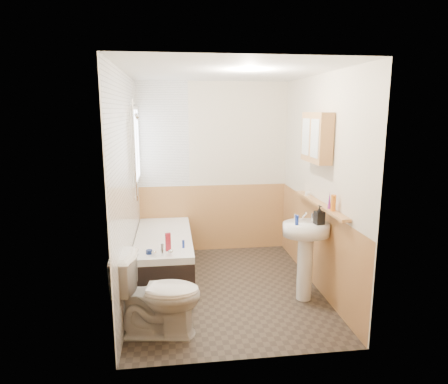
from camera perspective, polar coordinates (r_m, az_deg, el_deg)
The scene contains 26 objects.
floor at distance 4.92m, azimuth 0.24°, elevation -13.60°, with size 2.80×2.80×0.00m, color #2C251F.
ceiling at distance 4.47m, azimuth 0.26°, elevation 16.81°, with size 2.80×2.80×0.00m, color white.
wall_back at distance 5.91m, azimuth -1.61°, elevation 3.39°, with size 2.20×0.02×2.50m, color beige.
wall_front at distance 3.17m, azimuth 3.71°, elevation -3.85°, with size 2.20×0.02×2.50m, color beige.
wall_left at distance 4.52m, azimuth -13.84°, elevation 0.49°, with size 0.02×2.80×2.50m, color beige.
wall_right at distance 4.81m, azimuth 13.48°, elevation 1.16°, with size 0.02×2.80×2.50m, color beige.
wainscot_right at distance 4.98m, azimuth 12.83°, elevation -7.35°, with size 0.01×2.80×1.00m, color tan.
wainscot_front at distance 3.47m, azimuth 3.46°, elevation -15.78°, with size 2.20×0.01×1.00m, color tan.
wainscot_back at distance 6.04m, azimuth -1.54°, elevation -3.70°, with size 2.20×0.01×1.00m, color tan.
tile_cladding_left at distance 4.52m, azimuth -13.56°, elevation 0.50°, with size 0.01×2.80×2.50m, color white.
tile_return_back at distance 5.81m, azimuth -8.81°, elevation 8.07°, with size 0.75×0.01×1.50m, color white.
window at distance 5.40m, azimuth -12.48°, elevation 6.61°, with size 0.03×0.79×0.99m.
bathtub at distance 5.27m, azimuth -8.55°, elevation -8.72°, with size 0.70×1.68×0.67m.
shower_riser at distance 5.00m, azimuth -12.59°, elevation 6.90°, with size 0.11×0.08×1.24m.
toilet at distance 3.91m, azimuth -9.37°, elevation -14.28°, with size 0.45×0.81×0.79m, color white.
sink at distance 4.53m, azimuth 11.58°, elevation -7.46°, with size 0.52×0.42×1.00m.
pine_shelf at distance 4.61m, azimuth 13.55°, elevation -1.72°, with size 0.10×1.41×0.03m, color tan.
medicine_cabinet at distance 4.62m, azimuth 13.06°, elevation 7.59°, with size 0.16×0.61×0.55m.
foam_can at distance 4.26m, azimuth 15.35°, elevation -1.51°, with size 0.05×0.05×0.17m, color orange.
green_bottle at distance 4.35m, azimuth 14.84°, elevation -1.11°, with size 0.04×0.04×0.19m, color purple.
black_jar at distance 4.98m, azimuth 11.88°, elevation -0.23°, with size 0.06×0.06×0.04m, color silver.
soap_bottle at distance 4.43m, azimuth 13.43°, elevation -3.89°, with size 0.09×0.21×0.10m, color black.
clear_bottle at distance 4.35m, azimuth 10.37°, elevation -3.98°, with size 0.04×0.04×0.11m, color #19339E.
blue_gel at distance 4.60m, azimuth -8.00°, elevation -7.08°, with size 0.06×0.04×0.21m, color maroon.
cream_jar at distance 4.56m, azimuth -10.65°, elevation -8.41°, with size 0.07×0.07×0.04m, color navy.
orange_bottle at distance 4.69m, azimuth -5.83°, elevation -7.41°, with size 0.03×0.03×0.09m, color #19339E.
Camera 1 is at (-0.60, -4.41, 2.09)m, focal length 32.00 mm.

